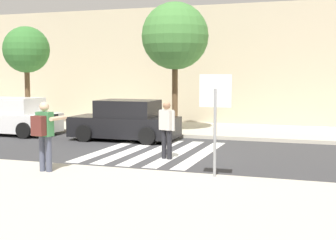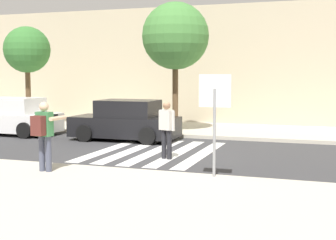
# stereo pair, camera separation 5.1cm
# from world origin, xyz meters

# --- Properties ---
(ground_plane) EXTENTS (120.00, 120.00, 0.00)m
(ground_plane) POSITION_xyz_m (0.00, 0.00, 0.00)
(ground_plane) COLOR #38383A
(sidewalk_near) EXTENTS (60.00, 6.00, 0.14)m
(sidewalk_near) POSITION_xyz_m (0.00, -6.20, 0.07)
(sidewalk_near) COLOR beige
(sidewalk_near) RESTS_ON ground
(sidewalk_far) EXTENTS (60.00, 4.80, 0.14)m
(sidewalk_far) POSITION_xyz_m (0.00, 6.00, 0.07)
(sidewalk_far) COLOR beige
(sidewalk_far) RESTS_ON ground
(building_facade_far) EXTENTS (56.00, 4.00, 5.87)m
(building_facade_far) POSITION_xyz_m (0.00, 10.40, 2.94)
(building_facade_far) COLOR beige
(building_facade_far) RESTS_ON ground
(crosswalk_stripe_0) EXTENTS (0.44, 5.20, 0.01)m
(crosswalk_stripe_0) POSITION_xyz_m (-1.60, 0.20, 0.00)
(crosswalk_stripe_0) COLOR silver
(crosswalk_stripe_0) RESTS_ON ground
(crosswalk_stripe_1) EXTENTS (0.44, 5.20, 0.01)m
(crosswalk_stripe_1) POSITION_xyz_m (-0.80, 0.20, 0.00)
(crosswalk_stripe_1) COLOR silver
(crosswalk_stripe_1) RESTS_ON ground
(crosswalk_stripe_2) EXTENTS (0.44, 5.20, 0.01)m
(crosswalk_stripe_2) POSITION_xyz_m (0.00, 0.20, 0.00)
(crosswalk_stripe_2) COLOR silver
(crosswalk_stripe_2) RESTS_ON ground
(crosswalk_stripe_3) EXTENTS (0.44, 5.20, 0.01)m
(crosswalk_stripe_3) POSITION_xyz_m (0.80, 0.20, 0.00)
(crosswalk_stripe_3) COLOR silver
(crosswalk_stripe_3) RESTS_ON ground
(crosswalk_stripe_4) EXTENTS (0.44, 5.20, 0.01)m
(crosswalk_stripe_4) POSITION_xyz_m (1.60, 0.20, 0.00)
(crosswalk_stripe_4) COLOR silver
(crosswalk_stripe_4) RESTS_ON ground
(stop_sign) EXTENTS (0.76, 0.08, 2.40)m
(stop_sign) POSITION_xyz_m (2.86, -3.43, 1.88)
(stop_sign) COLOR gray
(stop_sign) RESTS_ON sidewalk_near
(photographer_with_backpack) EXTENTS (0.63, 0.88, 1.72)m
(photographer_with_backpack) POSITION_xyz_m (-1.24, -4.24, 1.17)
(photographer_with_backpack) COLOR #474C60
(photographer_with_backpack) RESTS_ON sidewalk_near
(pedestrian_crossing) EXTENTS (0.56, 0.35, 1.72)m
(pedestrian_crossing) POSITION_xyz_m (0.81, -0.94, 0.97)
(pedestrian_crossing) COLOR #232328
(pedestrian_crossing) RESTS_ON ground
(parked_car_white) EXTENTS (4.10, 1.92, 1.55)m
(parked_car_white) POSITION_xyz_m (-7.19, 2.30, 0.73)
(parked_car_white) COLOR white
(parked_car_white) RESTS_ON ground
(parked_car_black) EXTENTS (4.10, 1.92, 1.55)m
(parked_car_black) POSITION_xyz_m (-1.97, 2.30, 0.73)
(parked_car_black) COLOR black
(parked_car_black) RESTS_ON ground
(street_tree_west) EXTENTS (2.14, 2.14, 4.59)m
(street_tree_west) POSITION_xyz_m (-7.95, 4.54, 3.62)
(street_tree_west) COLOR brown
(street_tree_west) RESTS_ON sidewalk_far
(street_tree_center) EXTENTS (2.75, 2.75, 5.32)m
(street_tree_center) POSITION_xyz_m (-0.64, 4.35, 4.06)
(street_tree_center) COLOR brown
(street_tree_center) RESTS_ON sidewalk_far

